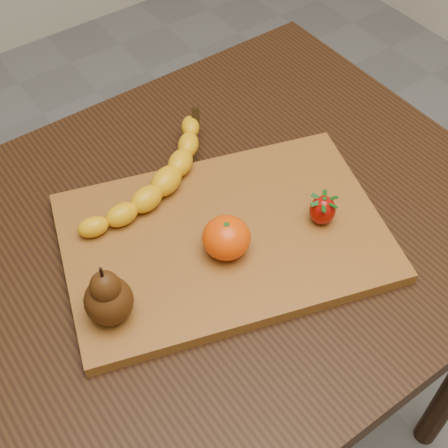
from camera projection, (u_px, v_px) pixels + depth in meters
ground at (198, 442)px, 1.48m from camera, size 3.50×3.50×0.00m
table at (184, 284)px, 0.97m from camera, size 1.00×0.70×0.76m
cutting_board at (224, 237)px, 0.89m from camera, size 0.52×0.42×0.02m
banana at (166, 181)px, 0.92m from camera, size 0.25×0.15×0.04m
pear at (107, 293)px, 0.76m from camera, size 0.08×0.08×0.10m
mandarin at (226, 238)px, 0.84m from camera, size 0.07×0.07×0.06m
strawberry at (323, 209)px, 0.88m from camera, size 0.05×0.05×0.05m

